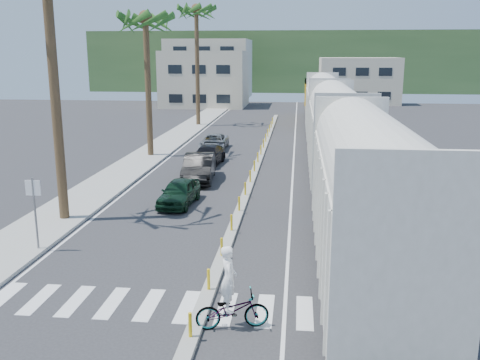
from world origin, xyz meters
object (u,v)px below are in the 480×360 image
object	(u,v)px
car_lead	(179,192)
cyclist	(231,303)
street_sign	(34,204)
car_second	(199,168)

from	to	relation	value
car_lead	cyclist	size ratio (longest dim) A/B	1.63
street_sign	cyclist	bearing A→B (deg)	-31.70
street_sign	car_second	distance (m)	13.30
street_sign	car_lead	bearing A→B (deg)	60.61
car_second	cyclist	size ratio (longest dim) A/B	2.07
cyclist	car_second	bearing A→B (deg)	-0.76
car_lead	cyclist	xyz separation A→B (m)	(4.26, -12.34, 0.11)
car_second	cyclist	world-z (taller)	cyclist
street_sign	cyclist	world-z (taller)	street_sign
street_sign	cyclist	distance (m)	9.85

